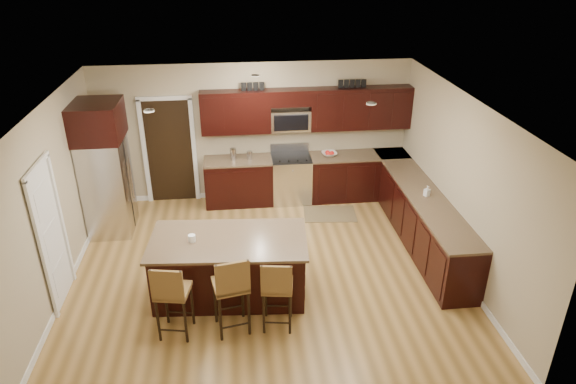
{
  "coord_description": "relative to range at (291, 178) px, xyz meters",
  "views": [
    {
      "loc": [
        -0.4,
        -6.69,
        4.7
      ],
      "look_at": [
        0.39,
        0.4,
        1.19
      ],
      "focal_mm": 32.0,
      "sensor_mm": 36.0,
      "label": 1
    }
  ],
  "objects": [
    {
      "name": "pantry_door",
      "position": [
        -3.66,
        -2.75,
        0.55
      ],
      "size": [
        0.03,
        0.8,
        2.04
      ],
      "primitive_type": "cube",
      "color": "white",
      "rests_on": "floor"
    },
    {
      "name": "refrigerator",
      "position": [
        -3.3,
        -0.81,
        0.74
      ],
      "size": [
        0.79,
        0.92,
        2.35
      ],
      "color": "silver",
      "rests_on": "floor"
    },
    {
      "name": "letter_decor",
      "position": [
        0.22,
        0.13,
        1.82
      ],
      "size": [
        2.2,
        0.03,
        0.15
      ],
      "primitive_type": null,
      "color": "black",
      "rests_on": "upper_cabinets"
    },
    {
      "name": "base_cabinets",
      "position": [
        1.22,
        -1.01,
        -0.01
      ],
      "size": [
        4.02,
        3.96,
        0.92
      ],
      "color": "black",
      "rests_on": "floor"
    },
    {
      "name": "soap_bottle",
      "position": [
        2.02,
        -1.9,
        0.54
      ],
      "size": [
        0.11,
        0.11,
        0.18
      ],
      "primitive_type": "imported",
      "rotation": [
        0.0,
        0.0,
        0.43
      ],
      "color": "#B2B2B2",
      "rests_on": "base_cabinets"
    },
    {
      "name": "stool_mid",
      "position": [
        -1.21,
        -3.76,
        0.26
      ],
      "size": [
        0.51,
        0.51,
        1.17
      ],
      "rotation": [
        0.0,
        0.0,
        0.2
      ],
      "color": "olive",
      "rests_on": "floor"
    },
    {
      "name": "fruit_bowl",
      "position": [
        0.75,
        -0.0,
        0.48
      ],
      "size": [
        0.32,
        0.32,
        0.07
      ],
      "primitive_type": "imported",
      "rotation": [
        0.0,
        0.0,
        0.12
      ],
      "color": "silver",
      "rests_on": "base_cabinets"
    },
    {
      "name": "floor",
      "position": [
        -0.68,
        -2.45,
        -0.47
      ],
      "size": [
        6.0,
        6.0,
        0.0
      ],
      "primitive_type": "plane",
      "color": "#A37C41",
      "rests_on": "ground"
    },
    {
      "name": "microwave",
      "position": [
        0.0,
        0.15,
        1.15
      ],
      "size": [
        0.76,
        0.31,
        0.4
      ],
      "primitive_type": "cube",
      "color": "silver",
      "rests_on": "upper_cabinets"
    },
    {
      "name": "canister_short",
      "position": [
        -0.8,
        -0.0,
        0.53
      ],
      "size": [
        0.11,
        0.11,
        0.16
      ],
      "primitive_type": "cylinder",
      "color": "silver",
      "rests_on": "base_cabinets"
    },
    {
      "name": "ceiling",
      "position": [
        -0.68,
        -2.45,
        2.23
      ],
      "size": [
        6.0,
        6.0,
        0.0
      ],
      "primitive_type": "plane",
      "rotation": [
        3.14,
        0.0,
        0.0
      ],
      "color": "silver",
      "rests_on": "wall_back"
    },
    {
      "name": "wall_left",
      "position": [
        -3.68,
        -2.45,
        0.88
      ],
      "size": [
        0.0,
        5.5,
        5.5
      ],
      "primitive_type": "plane",
      "rotation": [
        1.57,
        0.0,
        1.57
      ],
      "color": "tan",
      "rests_on": "floor"
    },
    {
      "name": "island",
      "position": [
        -1.23,
        -2.91,
        -0.04
      ],
      "size": [
        2.29,
        1.32,
        0.92
      ],
      "rotation": [
        0.0,
        0.0,
        -0.08
      ],
      "color": "black",
      "rests_on": "floor"
    },
    {
      "name": "range",
      "position": [
        0.0,
        0.0,
        0.0
      ],
      "size": [
        0.76,
        0.64,
        1.11
      ],
      "color": "silver",
      "rests_on": "floor"
    },
    {
      "name": "canister_tall",
      "position": [
        -1.11,
        -0.0,
        0.56
      ],
      "size": [
        0.12,
        0.12,
        0.23
      ],
      "primitive_type": "cylinder",
      "color": "silver",
      "rests_on": "base_cabinets"
    },
    {
      "name": "stool_left",
      "position": [
        -1.97,
        -3.76,
        0.22
      ],
      "size": [
        0.49,
        0.49,
        1.11
      ],
      "rotation": [
        0.0,
        0.0,
        -0.19
      ],
      "color": "olive",
      "rests_on": "floor"
    },
    {
      "name": "doorway",
      "position": [
        -2.33,
        0.28,
        0.56
      ],
      "size": [
        0.85,
        0.03,
        2.06
      ],
      "primitive_type": "cube",
      "color": "black",
      "rests_on": "floor"
    },
    {
      "name": "wall_back",
      "position": [
        -0.68,
        0.3,
        0.88
      ],
      "size": [
        6.0,
        0.0,
        6.0
      ],
      "primitive_type": "plane",
      "rotation": [
        1.57,
        0.0,
        0.0
      ],
      "color": "tan",
      "rests_on": "floor"
    },
    {
      "name": "floor_mat",
      "position": [
        0.67,
        -0.69,
        -0.47
      ],
      "size": [
        1.03,
        0.74,
        0.01
      ],
      "primitive_type": "cube",
      "rotation": [
        0.0,
        0.0,
        -0.09
      ],
      "color": "olive",
      "rests_on": "floor"
    },
    {
      "name": "upper_cabinets",
      "position": [
        0.36,
        0.13,
        1.37
      ],
      "size": [
        4.0,
        0.33,
        0.8
      ],
      "color": "black",
      "rests_on": "wall_back"
    },
    {
      "name": "stool_right",
      "position": [
        -0.62,
        -3.76,
        0.2
      ],
      "size": [
        0.46,
        0.46,
        1.07
      ],
      "rotation": [
        0.0,
        0.0,
        -0.15
      ],
      "color": "olive",
      "rests_on": "floor"
    },
    {
      "name": "wall_right",
      "position": [
        2.32,
        -2.45,
        0.88
      ],
      "size": [
        0.0,
        5.5,
        5.5
      ],
      "primitive_type": "plane",
      "rotation": [
        1.57,
        0.0,
        -1.57
      ],
      "color": "tan",
      "rests_on": "floor"
    },
    {
      "name": "island_jar",
      "position": [
        -1.73,
        -2.91,
        0.5
      ],
      "size": [
        0.1,
        0.1,
        0.1
      ],
      "primitive_type": "cylinder",
      "color": "white",
      "rests_on": "island"
    }
  ]
}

